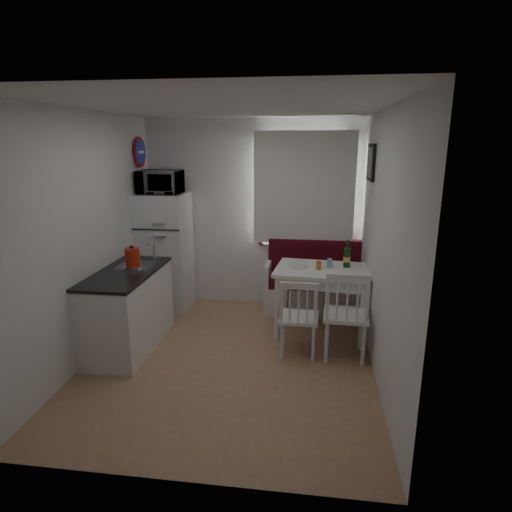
{
  "coord_description": "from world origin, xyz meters",
  "views": [
    {
      "loc": [
        0.83,
        -4.12,
        2.27
      ],
      "look_at": [
        0.21,
        0.5,
        1.03
      ],
      "focal_mm": 30.0,
      "sensor_mm": 36.0,
      "label": 1
    }
  ],
  "objects_px": {
    "kitchen_counter": "(128,309)",
    "wine_bottle": "(347,254)",
    "chair_left": "(299,310)",
    "dining_table": "(322,276)",
    "kettle": "(132,258)",
    "fridge": "(165,252)",
    "microwave": "(160,182)",
    "bench": "(315,289)",
    "chair_right": "(347,307)"
  },
  "relations": [
    {
      "from": "kitchen_counter",
      "to": "wine_bottle",
      "type": "distance_m",
      "value": 2.62
    },
    {
      "from": "chair_left",
      "to": "kitchen_counter",
      "type": "bearing_deg",
      "value": -179.16
    },
    {
      "from": "dining_table",
      "to": "kettle",
      "type": "xyz_separation_m",
      "value": [
        -2.12,
        -0.55,
        0.3
      ]
    },
    {
      "from": "kitchen_counter",
      "to": "kettle",
      "type": "bearing_deg",
      "value": 63.78
    },
    {
      "from": "fridge",
      "to": "kettle",
      "type": "xyz_separation_m",
      "value": [
        0.03,
        -1.14,
        0.22
      ]
    },
    {
      "from": "fridge",
      "to": "microwave",
      "type": "height_order",
      "value": "microwave"
    },
    {
      "from": "bench",
      "to": "kettle",
      "type": "relative_size",
      "value": 5.29
    },
    {
      "from": "dining_table",
      "to": "wine_bottle",
      "type": "relative_size",
      "value": 3.53
    },
    {
      "from": "chair_left",
      "to": "microwave",
      "type": "height_order",
      "value": "microwave"
    },
    {
      "from": "fridge",
      "to": "chair_right",
      "type": "bearing_deg",
      "value": -27.77
    },
    {
      "from": "chair_left",
      "to": "wine_bottle",
      "type": "bearing_deg",
      "value": 55.96
    },
    {
      "from": "chair_left",
      "to": "kettle",
      "type": "relative_size",
      "value": 1.82
    },
    {
      "from": "fridge",
      "to": "kettle",
      "type": "height_order",
      "value": "fridge"
    },
    {
      "from": "wine_bottle",
      "to": "fridge",
      "type": "bearing_deg",
      "value": 168.61
    },
    {
      "from": "microwave",
      "to": "wine_bottle",
      "type": "bearing_deg",
      "value": -10.25
    },
    {
      "from": "chair_left",
      "to": "kettle",
      "type": "distance_m",
      "value": 1.93
    },
    {
      "from": "bench",
      "to": "chair_right",
      "type": "xyz_separation_m",
      "value": [
        0.33,
        -1.37,
        0.29
      ]
    },
    {
      "from": "kitchen_counter",
      "to": "bench",
      "type": "bearing_deg",
      "value": 32.98
    },
    {
      "from": "fridge",
      "to": "bench",
      "type": "bearing_deg",
      "value": 3.09
    },
    {
      "from": "chair_left",
      "to": "chair_right",
      "type": "bearing_deg",
      "value": -0.35
    },
    {
      "from": "dining_table",
      "to": "bench",
      "type": "bearing_deg",
      "value": 101.69
    },
    {
      "from": "bench",
      "to": "wine_bottle",
      "type": "xyz_separation_m",
      "value": [
        0.36,
        -0.6,
        0.66
      ]
    },
    {
      "from": "kitchen_counter",
      "to": "chair_right",
      "type": "relative_size",
      "value": 2.47
    },
    {
      "from": "chair_right",
      "to": "microwave",
      "type": "distance_m",
      "value": 2.92
    },
    {
      "from": "fridge",
      "to": "microwave",
      "type": "bearing_deg",
      "value": -90.0
    },
    {
      "from": "fridge",
      "to": "kettle",
      "type": "bearing_deg",
      "value": -88.5
    },
    {
      "from": "microwave",
      "to": "kettle",
      "type": "bearing_deg",
      "value": -88.43
    },
    {
      "from": "bench",
      "to": "chair_left",
      "type": "xyz_separation_m",
      "value": [
        -0.17,
        -1.36,
        0.22
      ]
    },
    {
      "from": "bench",
      "to": "wine_bottle",
      "type": "distance_m",
      "value": 0.97
    },
    {
      "from": "dining_table",
      "to": "kettle",
      "type": "distance_m",
      "value": 2.21
    },
    {
      "from": "microwave",
      "to": "kitchen_counter",
      "type": "bearing_deg",
      "value": -90.94
    },
    {
      "from": "kitchen_counter",
      "to": "kettle",
      "type": "height_order",
      "value": "same"
    },
    {
      "from": "kitchen_counter",
      "to": "bench",
      "type": "relative_size",
      "value": 0.96
    },
    {
      "from": "wine_bottle",
      "to": "kitchen_counter",
      "type": "bearing_deg",
      "value": -162.87
    },
    {
      "from": "bench",
      "to": "chair_right",
      "type": "bearing_deg",
      "value": -76.64
    },
    {
      "from": "kettle",
      "to": "fridge",
      "type": "bearing_deg",
      "value": 91.5
    },
    {
      "from": "dining_table",
      "to": "chair_left",
      "type": "distance_m",
      "value": 0.73
    },
    {
      "from": "kitchen_counter",
      "to": "microwave",
      "type": "bearing_deg",
      "value": 89.06
    },
    {
      "from": "bench",
      "to": "microwave",
      "type": "distance_m",
      "value": 2.53
    },
    {
      "from": "kitchen_counter",
      "to": "wine_bottle",
      "type": "height_order",
      "value": "kitchen_counter"
    },
    {
      "from": "fridge",
      "to": "wine_bottle",
      "type": "relative_size",
      "value": 4.88
    },
    {
      "from": "chair_left",
      "to": "kettle",
      "type": "bearing_deg",
      "value": 177.75
    },
    {
      "from": "fridge",
      "to": "kitchen_counter",
      "type": "bearing_deg",
      "value": -90.9
    },
    {
      "from": "bench",
      "to": "wine_bottle",
      "type": "relative_size",
      "value": 4.15
    },
    {
      "from": "kitchen_counter",
      "to": "dining_table",
      "type": "xyz_separation_m",
      "value": [
        2.17,
        0.65,
        0.28
      ]
    },
    {
      "from": "microwave",
      "to": "kettle",
      "type": "distance_m",
      "value": 1.32
    },
    {
      "from": "kitchen_counter",
      "to": "dining_table",
      "type": "bearing_deg",
      "value": 16.82
    },
    {
      "from": "chair_right",
      "to": "kettle",
      "type": "distance_m",
      "value": 2.41
    },
    {
      "from": "dining_table",
      "to": "chair_left",
      "type": "bearing_deg",
      "value": -105.25
    },
    {
      "from": "bench",
      "to": "kettle",
      "type": "xyz_separation_m",
      "value": [
        -2.04,
        -1.26,
        0.7
      ]
    }
  ]
}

